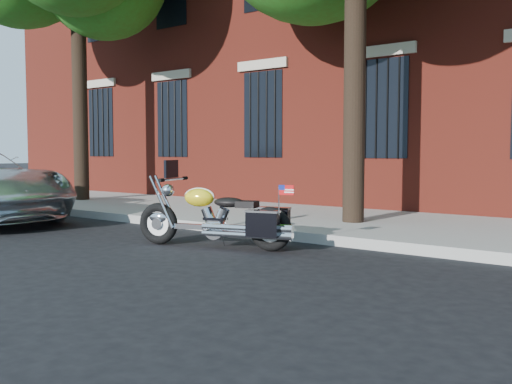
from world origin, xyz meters
The scene contains 4 objects.
ground centered at (0.00, 0.00, 0.00)m, with size 120.00×120.00×0.00m, color black.
curb centered at (0.00, 1.38, 0.07)m, with size 40.00×0.16×0.15m, color gray.
sidewalk centered at (0.00, 3.26, 0.07)m, with size 40.00×3.60×0.15m, color gray.
motorcycle centered at (-0.10, 0.17, 0.41)m, with size 2.39×1.10×1.21m.
Camera 1 is at (4.99, -5.69, 1.32)m, focal length 40.00 mm.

